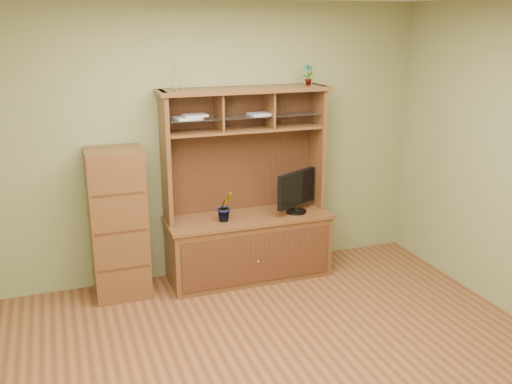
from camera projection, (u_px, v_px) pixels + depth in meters
name	position (u px, v px, depth m)	size (l,w,h in m)	color
room	(286.00, 200.00, 3.81)	(4.54, 4.04, 2.74)	#572F19
media_hutch	(248.00, 227.00, 5.71)	(1.66, 0.61, 1.90)	#4F2D16
monitor	(297.00, 191.00, 5.69)	(0.49, 0.29, 0.43)	black
orchid_plant	(225.00, 206.00, 5.47)	(0.16, 0.13, 0.29)	#2F5A1E
top_plant	(308.00, 74.00, 5.57)	(0.11, 0.08, 0.21)	#265E20
reed_diffuser	(175.00, 80.00, 5.14)	(0.05, 0.05, 0.25)	silver
magazines	(214.00, 116.00, 5.36)	(0.98, 0.22, 0.04)	silver
side_cabinet	(118.00, 224.00, 5.27)	(0.50, 0.46, 1.41)	#4F2D16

